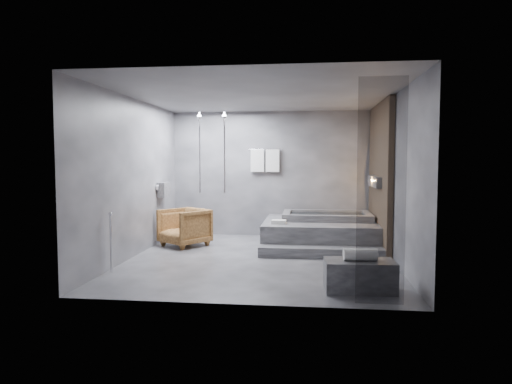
# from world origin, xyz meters

# --- Properties ---
(room) EXTENTS (5.00, 5.04, 2.82)m
(room) POSITION_xyz_m (0.40, 0.24, 1.73)
(room) COLOR #333336
(room) RESTS_ON ground
(tub_deck) EXTENTS (2.20, 2.00, 0.50)m
(tub_deck) POSITION_xyz_m (1.05, 1.45, 0.25)
(tub_deck) COLOR #39383B
(tub_deck) RESTS_ON ground
(tub_step) EXTENTS (2.20, 0.36, 0.18)m
(tub_step) POSITION_xyz_m (1.05, 0.27, 0.09)
(tub_step) COLOR #39383B
(tub_step) RESTS_ON ground
(concrete_bench) EXTENTS (0.93, 0.54, 0.41)m
(concrete_bench) POSITION_xyz_m (1.50, -1.77, 0.20)
(concrete_bench) COLOR #2F2F31
(concrete_bench) RESTS_ON ground
(driftwood_chair) EXTENTS (1.14, 1.14, 0.75)m
(driftwood_chair) POSITION_xyz_m (-1.63, 1.05, 0.38)
(driftwood_chair) COLOR #4B2C12
(driftwood_chair) RESTS_ON ground
(rolled_towel) EXTENTS (0.45, 0.20, 0.16)m
(rolled_towel) POSITION_xyz_m (1.50, -1.77, 0.48)
(rolled_towel) COLOR white
(rolled_towel) RESTS_ON concrete_bench
(deck_towel) EXTENTS (0.28, 0.21, 0.07)m
(deck_towel) POSITION_xyz_m (0.27, 0.87, 0.54)
(deck_towel) COLOR silver
(deck_towel) RESTS_ON tub_deck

